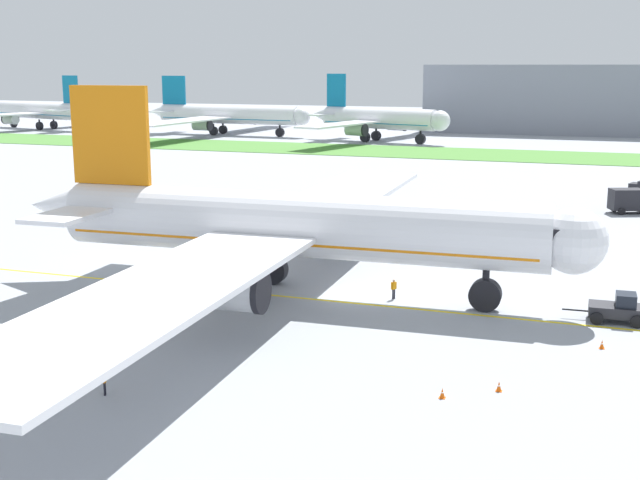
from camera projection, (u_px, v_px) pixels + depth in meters
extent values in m
plane|color=#9399A0|center=(349.00, 296.00, 65.87)|extent=(600.00, 600.00, 0.00)
cube|color=yellow|center=(342.00, 302.00, 64.23)|extent=(280.00, 0.36, 0.01)
cube|color=#4C8438|center=(513.00, 155.00, 168.27)|extent=(320.00, 24.00, 0.10)
cylinder|color=white|center=(297.00, 225.00, 65.12)|extent=(38.67, 6.32, 5.03)
cube|color=orange|center=(298.00, 236.00, 65.30)|extent=(37.11, 5.87, 0.60)
sphere|color=white|center=(574.00, 241.00, 59.09)|extent=(4.78, 4.78, 4.78)
cone|color=white|center=(59.00, 206.00, 71.33)|extent=(5.68, 4.46, 4.28)
cube|color=orange|center=(110.00, 135.00, 68.51)|extent=(6.95, 0.74, 8.05)
cube|color=white|center=(136.00, 196.00, 74.62)|extent=(4.51, 8.19, 0.35)
cube|color=white|center=(71.00, 214.00, 65.22)|extent=(4.51, 8.19, 0.35)
cube|color=white|center=(343.00, 195.00, 84.35)|extent=(9.63, 34.93, 0.40)
cube|color=white|center=(152.00, 296.00, 47.27)|extent=(9.63, 34.93, 0.40)
cylinder|color=#B7BABF|center=(332.00, 224.00, 77.04)|extent=(4.87, 2.93, 2.77)
cylinder|color=black|center=(357.00, 225.00, 76.34)|extent=(0.51, 2.92, 2.91)
cylinder|color=#B7BABF|center=(227.00, 289.00, 54.53)|extent=(4.87, 2.93, 2.77)
cylinder|color=black|center=(261.00, 292.00, 53.83)|extent=(0.51, 2.92, 2.91)
cylinder|color=black|center=(486.00, 282.00, 61.56)|extent=(0.53, 0.53, 1.95)
cylinder|color=black|center=(485.00, 295.00, 61.75)|extent=(2.43, 1.16, 2.39)
cylinder|color=black|center=(273.00, 258.00, 69.20)|extent=(0.53, 0.53, 1.95)
cylinder|color=black|center=(273.00, 270.00, 69.40)|extent=(2.43, 1.16, 2.39)
cylinder|color=black|center=(249.00, 273.00, 64.27)|extent=(0.53, 0.53, 1.95)
cylinder|color=black|center=(249.00, 285.00, 64.46)|extent=(2.43, 1.16, 2.39)
cube|color=black|center=(563.00, 231.00, 59.18)|extent=(1.89, 3.83, 0.91)
sphere|color=black|center=(145.00, 205.00, 71.61)|extent=(0.35, 0.35, 0.35)
sphere|color=black|center=(171.00, 206.00, 70.89)|extent=(0.35, 0.35, 0.35)
sphere|color=black|center=(197.00, 208.00, 70.18)|extent=(0.35, 0.35, 0.35)
sphere|color=black|center=(224.00, 209.00, 69.47)|extent=(0.35, 0.35, 0.35)
sphere|color=black|center=(251.00, 211.00, 68.76)|extent=(0.35, 0.35, 0.35)
sphere|color=black|center=(279.00, 212.00, 68.04)|extent=(0.35, 0.35, 0.35)
sphere|color=black|center=(307.00, 214.00, 67.33)|extent=(0.35, 0.35, 0.35)
sphere|color=black|center=(336.00, 215.00, 66.62)|extent=(0.35, 0.35, 0.35)
sphere|color=black|center=(366.00, 217.00, 65.90)|extent=(0.35, 0.35, 0.35)
sphere|color=black|center=(396.00, 218.00, 65.19)|extent=(0.35, 0.35, 0.35)
sphere|color=black|center=(427.00, 220.00, 64.48)|extent=(0.35, 0.35, 0.35)
sphere|color=black|center=(459.00, 222.00, 63.76)|extent=(0.35, 0.35, 0.35)
sphere|color=black|center=(492.00, 224.00, 63.05)|extent=(0.35, 0.35, 0.35)
cube|color=#26262B|center=(617.00, 310.00, 59.14)|extent=(3.88, 2.36, 0.76)
cube|color=black|center=(626.00, 300.00, 58.80)|extent=(1.43, 1.74, 0.90)
cylinder|color=black|center=(575.00, 310.00, 60.01)|extent=(1.80, 0.18, 0.12)
cylinder|color=black|center=(597.00, 318.00, 58.56)|extent=(0.91, 0.38, 0.90)
cylinder|color=black|center=(596.00, 310.00, 60.65)|extent=(0.91, 0.38, 0.90)
cylinder|color=black|center=(637.00, 322.00, 57.78)|extent=(0.91, 0.38, 0.90)
cylinder|color=black|center=(635.00, 313.00, 59.87)|extent=(0.91, 0.38, 0.90)
cylinder|color=black|center=(393.00, 294.00, 64.94)|extent=(0.12, 0.12, 0.79)
cylinder|color=orange|center=(392.00, 286.00, 64.71)|extent=(0.09, 0.09, 0.51)
cylinder|color=black|center=(394.00, 294.00, 65.06)|extent=(0.12, 0.12, 0.79)
cylinder|color=orange|center=(396.00, 285.00, 65.02)|extent=(0.09, 0.09, 0.51)
cube|color=orange|center=(394.00, 286.00, 64.86)|extent=(0.40, 0.48, 0.56)
sphere|color=tan|center=(394.00, 281.00, 64.78)|extent=(0.21, 0.21, 0.21)
cylinder|color=black|center=(105.00, 389.00, 45.94)|extent=(0.11, 0.11, 0.78)
cylinder|color=orange|center=(104.00, 379.00, 45.68)|extent=(0.09, 0.09, 0.50)
cylinder|color=black|center=(105.00, 388.00, 46.12)|extent=(0.11, 0.11, 0.78)
cylinder|color=orange|center=(105.00, 376.00, 46.12)|extent=(0.09, 0.09, 0.50)
cube|color=orange|center=(104.00, 377.00, 45.89)|extent=(0.38, 0.47, 0.55)
sphere|color=tan|center=(104.00, 370.00, 45.81)|extent=(0.21, 0.21, 0.21)
cube|color=#F2590C|center=(499.00, 391.00, 46.65)|extent=(0.36, 0.36, 0.03)
cone|color=#F2590C|center=(499.00, 386.00, 46.59)|extent=(0.28, 0.28, 0.55)
cylinder|color=white|center=(499.00, 386.00, 46.58)|extent=(0.17, 0.17, 0.06)
cube|color=#F2590C|center=(442.00, 398.00, 45.68)|extent=(0.36, 0.36, 0.03)
cone|color=#F2590C|center=(442.00, 393.00, 45.62)|extent=(0.28, 0.28, 0.55)
cylinder|color=white|center=(442.00, 392.00, 45.62)|extent=(0.17, 0.17, 0.06)
cube|color=#F2590C|center=(602.00, 348.00, 53.67)|extent=(0.36, 0.36, 0.03)
cone|color=#F2590C|center=(602.00, 344.00, 53.61)|extent=(0.28, 0.28, 0.55)
cylinder|color=white|center=(602.00, 344.00, 53.60)|extent=(0.17, 0.17, 0.06)
cube|color=black|center=(636.00, 190.00, 111.95)|extent=(1.99, 2.44, 1.95)
cube|color=#263347|center=(631.00, 187.00, 112.26)|extent=(0.66, 1.78, 0.86)
cylinder|color=black|center=(632.00, 198.00, 111.30)|extent=(0.95, 0.57, 0.90)
cylinder|color=black|center=(638.00, 196.00, 113.00)|extent=(0.95, 0.57, 0.90)
cube|color=black|center=(626.00, 199.00, 102.45)|extent=(4.38, 3.59, 2.56)
cylinder|color=black|center=(614.00, 208.00, 103.82)|extent=(0.95, 0.61, 0.90)
cylinder|color=black|center=(622.00, 211.00, 101.52)|extent=(0.95, 0.61, 0.90)
cube|color=white|center=(368.00, 210.00, 95.75)|extent=(4.92, 3.81, 2.19)
cube|color=white|center=(388.00, 215.00, 94.03)|extent=(2.41, 2.75, 1.72)
cube|color=#263347|center=(393.00, 213.00, 93.46)|extent=(0.81, 1.89, 0.76)
cylinder|color=black|center=(394.00, 221.00, 95.09)|extent=(0.95, 0.61, 0.90)
cylinder|color=black|center=(381.00, 224.00, 93.32)|extent=(0.95, 0.61, 0.90)
cylinder|color=black|center=(367.00, 217.00, 97.56)|extent=(0.95, 0.61, 0.90)
cylinder|color=black|center=(354.00, 220.00, 95.79)|extent=(0.95, 0.61, 0.90)
cylinder|color=white|center=(40.00, 110.00, 237.89)|extent=(32.54, 12.73, 4.69)
cube|color=#0C6B9E|center=(40.00, 113.00, 238.06)|extent=(31.19, 12.04, 0.56)
sphere|color=white|center=(2.00, 109.00, 247.45)|extent=(4.46, 4.46, 4.46)
cone|color=white|center=(83.00, 111.00, 227.81)|extent=(6.00, 5.16, 3.99)
cube|color=#0C6B9E|center=(70.00, 89.00, 229.20)|extent=(5.76, 1.93, 7.50)
cube|color=white|center=(59.00, 110.00, 226.14)|extent=(5.35, 8.16, 0.33)
cube|color=white|center=(87.00, 109.00, 233.76)|extent=(5.35, 8.16, 0.33)
cube|color=white|center=(90.00, 110.00, 250.87)|extent=(14.27, 30.02, 0.38)
cylinder|color=#B7BABF|center=(11.00, 119.00, 229.53)|extent=(4.96, 3.62, 2.58)
cylinder|color=black|center=(5.00, 119.00, 230.75)|extent=(1.06, 2.72, 2.71)
cylinder|color=#B7BABF|center=(71.00, 116.00, 246.36)|extent=(4.96, 3.62, 2.58)
cylinder|color=black|center=(66.00, 116.00, 247.58)|extent=(1.06, 2.72, 2.71)
cylinder|color=black|center=(14.00, 120.00, 245.29)|extent=(0.49, 0.49, 1.82)
cylinder|color=black|center=(14.00, 123.00, 245.47)|extent=(2.41, 1.53, 2.23)
cylinder|color=black|center=(39.00, 123.00, 235.14)|extent=(0.49, 0.49, 1.82)
cylinder|color=black|center=(40.00, 126.00, 235.33)|extent=(2.41, 1.53, 2.23)
cylinder|color=black|center=(54.00, 122.00, 239.14)|extent=(0.49, 0.49, 1.82)
cylinder|color=black|center=(54.00, 125.00, 239.33)|extent=(2.41, 1.53, 2.23)
cylinder|color=white|center=(228.00, 115.00, 217.55)|extent=(39.34, 7.37, 4.69)
cube|color=#0C6B9E|center=(228.00, 118.00, 217.71)|extent=(37.76, 6.89, 0.56)
sphere|color=white|center=(301.00, 116.00, 209.50)|extent=(4.46, 4.46, 4.46)
cone|color=white|center=(158.00, 111.00, 225.84)|extent=(5.42, 4.33, 3.99)
cube|color=#0C6B9E|center=(174.00, 90.00, 222.64)|extent=(7.06, 0.95, 7.51)
cube|color=white|center=(182.00, 110.00, 228.27)|extent=(4.81, 7.79, 0.33)
cube|color=white|center=(162.00, 111.00, 219.83)|extent=(4.81, 7.79, 0.33)
cube|color=white|center=(257.00, 113.00, 236.36)|extent=(11.00, 35.71, 0.38)
cube|color=white|center=(180.00, 121.00, 200.48)|extent=(11.00, 35.71, 0.38)
cylinder|color=#B7BABF|center=(248.00, 120.00, 229.08)|extent=(4.62, 2.88, 2.58)
cylinder|color=black|center=(255.00, 120.00, 228.22)|extent=(0.57, 2.73, 2.71)
cylinder|color=#B7BABF|center=(202.00, 125.00, 207.44)|extent=(4.62, 2.88, 2.58)
cylinder|color=black|center=(210.00, 125.00, 206.58)|extent=(0.57, 2.73, 2.71)
cylinder|color=black|center=(280.00, 129.00, 212.47)|extent=(0.49, 0.49, 1.82)
cylinder|color=black|center=(280.00, 132.00, 212.66)|extent=(2.29, 1.15, 2.23)
cylinder|color=black|center=(223.00, 126.00, 221.64)|extent=(0.49, 0.49, 1.82)
cylinder|color=black|center=(223.00, 130.00, 221.82)|extent=(2.29, 1.15, 2.23)
cylinder|color=black|center=(213.00, 127.00, 217.21)|extent=(0.49, 0.49, 1.82)
cylinder|color=black|center=(214.00, 131.00, 217.39)|extent=(2.29, 1.15, 2.23)
cylinder|color=white|center=(379.00, 118.00, 197.65)|extent=(29.17, 11.97, 4.92)
cube|color=#0C6B9E|center=(379.00, 122.00, 197.83)|extent=(27.95, 11.30, 0.59)
sphere|color=white|center=(440.00, 121.00, 189.07)|extent=(4.67, 4.67, 4.67)
cone|color=white|center=(321.00, 115.00, 206.63)|extent=(6.28, 5.40, 4.18)
cube|color=#0C6B9E|center=(336.00, 90.00, 202.94)|extent=(5.15, 1.77, 7.87)
cube|color=white|center=(345.00, 113.00, 208.41)|extent=(5.04, 8.41, 0.34)
cube|color=white|center=(323.00, 115.00, 200.41)|extent=(5.04, 8.41, 0.34)
cube|color=white|center=(405.00, 118.00, 211.13)|extent=(12.64, 26.73, 0.39)
cube|color=white|center=(339.00, 125.00, 186.00)|extent=(12.64, 26.73, 0.39)
cylinder|color=#B7BABF|center=(397.00, 125.00, 206.21)|extent=(5.20, 3.79, 2.71)
cylinder|color=black|center=(405.00, 125.00, 204.94)|extent=(1.10, 2.85, 2.84)
cylinder|color=#B7BABF|center=(356.00, 130.00, 190.58)|extent=(5.20, 3.79, 2.71)
cylinder|color=black|center=(365.00, 130.00, 189.31)|extent=(1.10, 2.85, 2.84)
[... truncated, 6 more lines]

